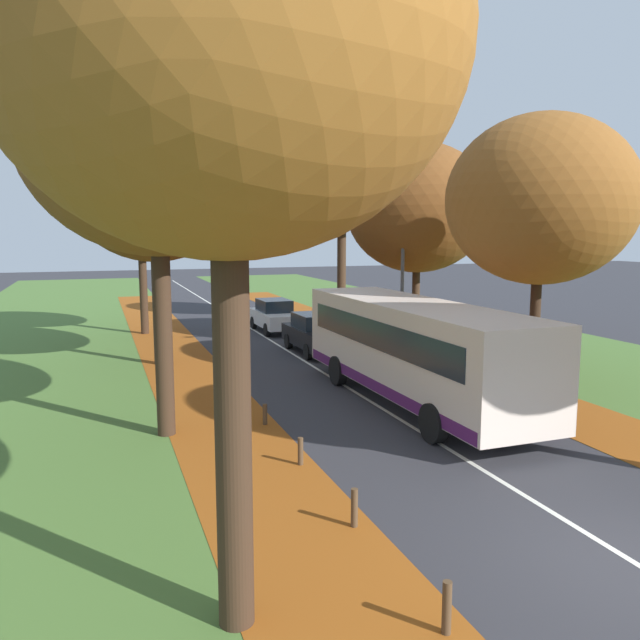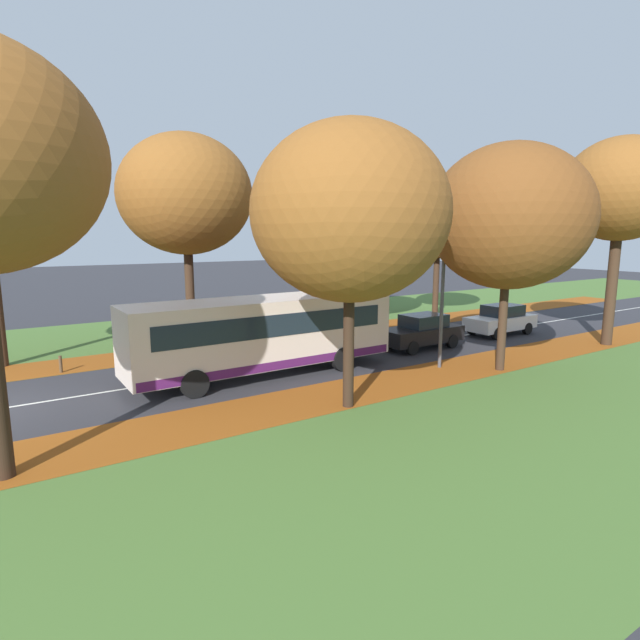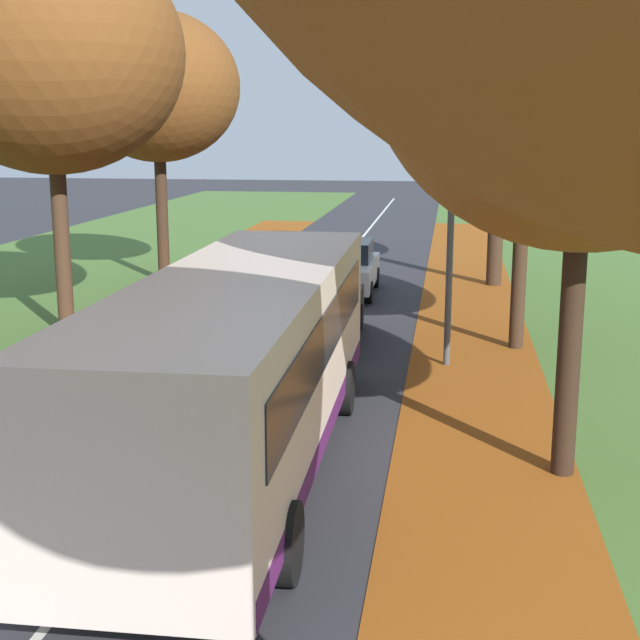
# 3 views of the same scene
# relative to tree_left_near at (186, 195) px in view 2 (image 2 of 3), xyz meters

# --- Properties ---
(grass_verge_left) EXTENTS (12.00, 90.00, 0.01)m
(grass_verge_left) POSITION_rel_tree_left_near_xyz_m (-3.17, 11.35, -7.22)
(grass_verge_left) COLOR #476B2D
(grass_verge_left) RESTS_ON ground
(leaf_litter_left) EXTENTS (2.80, 60.00, 0.00)m
(leaf_litter_left) POSITION_rel_tree_left_near_xyz_m (1.43, 5.35, -7.21)
(leaf_litter_left) COLOR #8C4714
(leaf_litter_left) RESTS_ON grass_verge_left
(grass_verge_right) EXTENTS (12.00, 90.00, 0.01)m
(grass_verge_right) POSITION_rel_tree_left_near_xyz_m (15.23, 11.35, -7.22)
(grass_verge_right) COLOR #476B2D
(grass_verge_right) RESTS_ON ground
(leaf_litter_right) EXTENTS (2.80, 60.00, 0.00)m
(leaf_litter_right) POSITION_rel_tree_left_near_xyz_m (10.63, 5.35, -7.21)
(leaf_litter_right) COLOR #8C4714
(leaf_litter_right) RESTS_ON grass_verge_right
(road_centre_line) EXTENTS (0.12, 80.00, 0.01)m
(road_centre_line) POSITION_rel_tree_left_near_xyz_m (6.03, 11.35, -7.22)
(road_centre_line) COLOR silver
(road_centre_line) RESTS_ON ground
(tree_left_near) EXTENTS (6.32, 6.32, 10.09)m
(tree_left_near) POSITION_rel_tree_left_near_xyz_m (0.00, 0.00, 0.00)
(tree_left_near) COLOR #382619
(tree_left_near) RESTS_ON ground
(tree_left_mid) EXTENTS (6.28, 6.28, 9.54)m
(tree_left_mid) POSITION_rel_tree_left_near_xyz_m (0.66, 8.65, -0.52)
(tree_left_mid) COLOR #422D1E
(tree_left_mid) RESTS_ON ground
(tree_left_far) EXTENTS (5.26, 5.26, 8.61)m
(tree_left_far) POSITION_rel_tree_left_near_xyz_m (0.68, 16.30, -1.00)
(tree_left_far) COLOR #382619
(tree_left_far) RESTS_ON ground
(tree_right_near) EXTENTS (5.92, 5.92, 8.65)m
(tree_right_near) POSITION_rel_tree_left_near_xyz_m (11.78, 1.02, -1.24)
(tree_right_near) COLOR black
(tree_right_near) RESTS_ON ground
(tree_right_mid) EXTENTS (6.14, 6.14, 8.78)m
(tree_right_mid) POSITION_rel_tree_left_near_xyz_m (11.61, 8.68, -1.21)
(tree_right_mid) COLOR #382619
(tree_right_mid) RESTS_ON ground
(tree_right_far) EXTENTS (5.37, 5.37, 9.88)m
(tree_right_far) POSITION_rel_tree_left_near_xyz_m (11.46, 17.05, 0.20)
(tree_right_far) COLOR #382619
(tree_right_far) RESTS_ON ground
(bollard_third) EXTENTS (0.12, 0.12, 0.68)m
(bollard_third) POSITION_rel_tree_left_near_xyz_m (2.47, -6.12, -6.88)
(bollard_third) COLOR #4C3823
(bollard_third) RESTS_ON ground
(bollard_fourth) EXTENTS (0.12, 0.12, 0.62)m
(bollard_fourth) POSITION_rel_tree_left_near_xyz_m (2.49, -3.09, -6.91)
(bollard_fourth) COLOR #4C3823
(bollard_fourth) RESTS_ON ground
(bollard_fifth) EXTENTS (0.12, 0.12, 0.56)m
(bollard_fifth) POSITION_rel_tree_left_near_xyz_m (2.50, -0.07, -6.94)
(bollard_fifth) COLOR #4C3823
(bollard_fifth) RESTS_ON ground
(streetlamp_right) EXTENTS (1.89, 0.28, 6.00)m
(streetlamp_right) POSITION_rel_tree_left_near_xyz_m (9.70, 6.92, -3.49)
(streetlamp_right) COLOR #47474C
(streetlamp_right) RESTS_ON ground
(bus) EXTENTS (2.74, 10.42, 2.98)m
(bus) POSITION_rel_tree_left_near_xyz_m (7.08, 0.44, -5.52)
(bus) COLOR beige
(bus) RESTS_ON ground
(car_black_lead) EXTENTS (1.81, 4.21, 1.62)m
(car_black_lead) POSITION_rel_tree_left_near_xyz_m (7.02, 8.84, -6.41)
(car_black_lead) COLOR black
(car_black_lead) RESTS_ON ground
(car_white_following) EXTENTS (1.82, 4.22, 1.62)m
(car_white_following) POSITION_rel_tree_left_near_xyz_m (6.94, 14.83, -6.41)
(car_white_following) COLOR silver
(car_white_following) RESTS_ON ground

